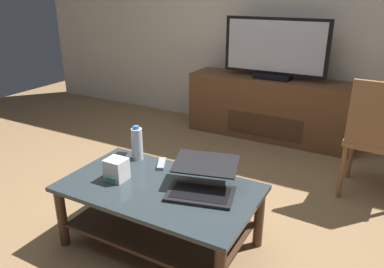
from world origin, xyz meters
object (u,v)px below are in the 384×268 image
Objects in this scene: television at (275,50)px; router_box at (117,169)px; coffee_table at (160,205)px; laptop at (203,181)px; cell_phone at (118,157)px; tv_remote at (161,164)px; media_cabinet at (271,108)px; dining_chair at (379,135)px; water_bottle_near at (137,144)px.

television is 2.19m from router_box.
laptop is (0.25, 0.08, 0.19)m from coffee_table.
router_box is 0.95× the size of cell_phone.
coffee_table is 7.24× the size of tv_remote.
television is 2.06m from laptop.
media_cabinet is at bearing 57.99° from tv_remote.
laptop is at bearing -23.91° from cell_phone.
dining_chair is 3.88× the size of water_bottle_near.
laptop is at bearing 17.71° from coffee_table.
dining_chair is 1.73m from water_bottle_near.
dining_chair is at bearing 54.07° from laptop.
laptop is 3.40× the size of router_box.
router_box is 0.83× the size of tv_remote.
laptop reaches higher than router_box.
router_box is at bearing -136.69° from dining_chair.
television is at bearing 57.93° from tv_remote.
television reaches higher than cell_phone.
router_box is at bearing -166.36° from laptop.
television is (0.03, 2.08, 0.65)m from coffee_table.
coffee_table is at bearing -37.45° from cell_phone.
television is at bearing 78.76° from water_bottle_near.
water_bottle_near is 1.71× the size of cell_phone.
cell_phone reaches higher than coffee_table.
cell_phone is (-0.50, -1.88, -0.51)m from television.
television is at bearing 89.30° from coffee_table.
water_bottle_near is (-0.06, 0.30, 0.05)m from router_box.
television is 7.49× the size of cell_phone.
laptop is 2.84× the size of tv_remote.
media_cabinet is at bearing 90.00° from television.
media_cabinet is 7.32× the size of water_bottle_near.
dining_chair is at bearing 34.63° from water_bottle_near.
television is at bearing 81.99° from router_box.
television reaches higher than coffee_table.
media_cabinet is 1.89× the size of dining_chair.
tv_remote is (0.13, 0.29, -0.06)m from router_box.
dining_chair is at bearing -38.68° from television.
router_box is at bearing -141.11° from tv_remote.
dining_chair is (1.08, 1.23, 0.23)m from coffee_table.
router_box is 0.56× the size of water_bottle_near.
tv_remote is (-0.39, 0.17, -0.05)m from laptop.
laptop is 0.73m from cell_phone.
coffee_table is 0.32m from laptop.
tv_remote is at bearing -1.77° from water_bottle_near.
television is at bearing -90.00° from media_cabinet.
media_cabinet is 1.38m from dining_chair.
media_cabinet is 13.10× the size of router_box.
laptop reaches higher than tv_remote.
dining_chair reaches higher than cell_phone.
cell_phone is at bearing 128.15° from router_box.
cell_phone is (-1.55, -1.03, -0.10)m from dining_chair.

